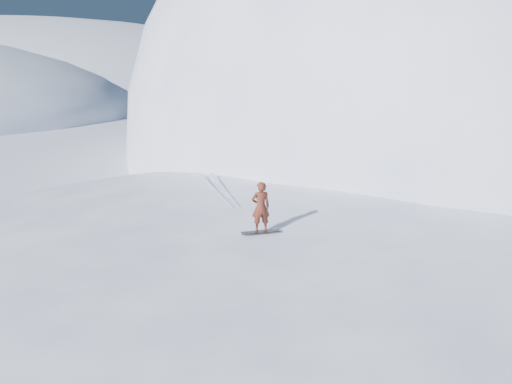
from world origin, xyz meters
TOP-DOWN VIEW (x-y plane):
  - ground at (0.00, 0.00)m, footprint 400.00×400.00m
  - near_ridge at (1.00, 3.00)m, footprint 36.00×28.00m
  - summit_peak at (22.00, 26.00)m, footprint 60.00×56.00m
  - peak_shoulder at (10.00, 20.00)m, footprint 28.00×24.00m
  - far_ridge_c at (-40.00, 110.00)m, footprint 140.00×90.00m
  - wind_bumps at (-0.56, 2.12)m, footprint 16.00×14.40m
  - snowboard at (-0.49, -0.14)m, footprint 1.33×0.36m
  - snowboarder at (-0.49, -0.14)m, footprint 0.65×0.46m
  - board_tracks at (-1.46, 5.57)m, footprint 1.41×5.96m

SIDE VIEW (x-z plane):
  - ground at x=0.00m, z-range 0.00..0.00m
  - near_ridge at x=1.00m, z-range -2.40..2.40m
  - summit_peak at x=22.00m, z-range -28.00..28.00m
  - peak_shoulder at x=10.00m, z-range -9.00..9.00m
  - far_ridge_c at x=-40.00m, z-range -18.00..18.00m
  - wind_bumps at x=-0.56m, z-range -0.50..0.50m
  - snowboard at x=-0.49m, z-range 2.40..2.42m
  - board_tracks at x=-1.46m, z-range 2.40..2.44m
  - snowboarder at x=-0.49m, z-range 2.42..4.13m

